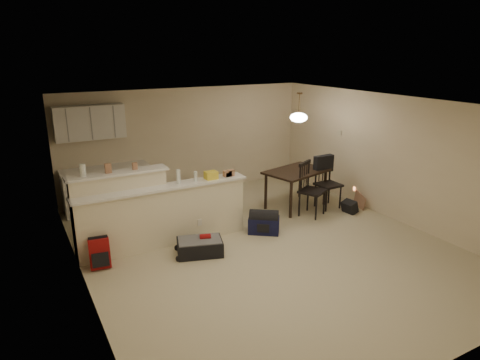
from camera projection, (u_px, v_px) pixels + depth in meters
room at (265, 179)px, 7.22m from camera, size 7.00×7.02×2.50m
breakfast_bar at (149, 214)px, 7.42m from camera, size 3.08×0.58×1.39m
upper_cabinets at (90, 122)px, 8.80m from camera, size 1.40×0.34×0.70m
kitchen_counter at (107, 189)px, 9.21m from camera, size 1.80×0.60×0.90m
thermostat at (340, 133)px, 9.82m from camera, size 0.02×0.12×0.12m
jar at (83, 170)px, 6.83m from camera, size 0.10×0.10×0.20m
cereal_box at (108, 168)px, 7.02m from camera, size 0.10×0.07×0.16m
small_box at (135, 166)px, 7.23m from camera, size 0.08×0.06×0.12m
bottle_a at (178, 177)px, 7.43m from camera, size 0.07×0.07×0.26m
bottle_b at (196, 176)px, 7.59m from camera, size 0.06×0.06×0.18m
bag_lump at (211, 175)px, 7.73m from camera, size 0.22×0.18×0.14m
pouch at (228, 174)px, 7.90m from camera, size 0.12×0.10×0.08m
extra_item_x at (231, 173)px, 7.92m from camera, size 0.12×0.10×0.12m
extra_item_y at (227, 174)px, 7.89m from camera, size 0.14×0.10×0.11m
dining_table at (296, 175)px, 9.27m from camera, size 1.51×1.19×0.83m
pendant_lamp at (299, 117)px, 8.90m from camera, size 0.36×0.36×0.62m
dining_chair_near at (313, 190)px, 8.83m from camera, size 0.66×0.65×1.13m
dining_chair_far at (328, 183)px, 9.28m from camera, size 0.49×0.47×1.11m
suitcase at (200, 247)px, 7.25m from camera, size 0.86×0.69×0.25m
red_backpack at (100, 253)px, 6.79m from camera, size 0.34×0.24×0.48m
navy_duffel at (264, 225)px, 8.09m from camera, size 0.65×0.59×0.31m
black_daypack at (350, 207)px, 9.08m from camera, size 0.24×0.31×0.26m
cardboard_sheet at (360, 201)px, 9.37m from camera, size 0.13×0.42×0.33m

